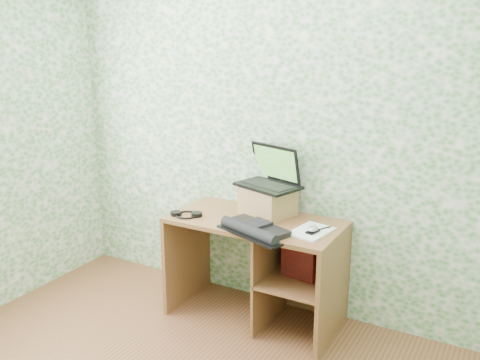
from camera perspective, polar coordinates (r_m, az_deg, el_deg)
The scene contains 10 objects.
wall_back at distance 3.84m, azimuth 3.87°, elevation 4.88°, with size 3.50×3.50×0.00m, color silver.
desk at distance 3.81m, azimuth 2.89°, elevation -8.12°, with size 1.20×0.60×0.75m.
riser at distance 3.80m, azimuth 2.98°, elevation -2.23°, with size 0.34×0.28×0.20m, color #9B7645.
laptop at distance 3.79m, azimuth 3.32°, elevation 0.37°, with size 0.49×0.42×0.28m.
keyboard at distance 3.48m, azimuth 1.48°, elevation -5.24°, with size 0.53×0.42×0.07m.
headphones at distance 3.81m, azimuth -5.74°, elevation -3.67°, with size 0.22×0.21×0.03m.
notepad at distance 3.51m, azimuth 7.61°, elevation -5.47°, with size 0.21×0.30×0.01m, color white.
mouse at distance 3.47m, azimuth 7.77°, elevation -5.30°, with size 0.06×0.10×0.03m, color silver.
pen at distance 3.54m, azimuth 8.79°, elevation -5.14°, with size 0.01×0.01×0.15m, color black.
red_box at distance 3.66m, azimuth 6.40°, elevation -8.22°, with size 0.25×0.08×0.30m, color maroon.
Camera 1 is at (1.60, -1.67, 2.01)m, focal length 40.00 mm.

